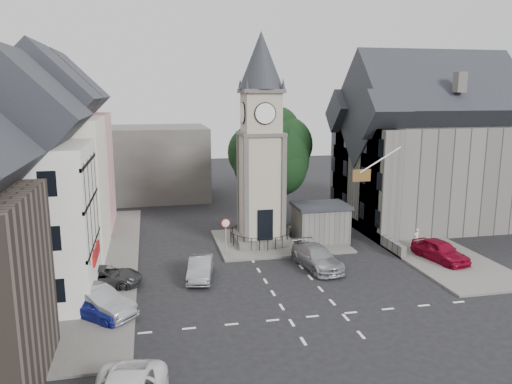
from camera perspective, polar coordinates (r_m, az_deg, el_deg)
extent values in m
plane|color=black|center=(32.65, 3.69, -9.93)|extent=(120.00, 120.00, 0.00)
cube|color=#595651|center=(37.37, -17.95, -7.57)|extent=(6.00, 30.00, 0.14)
cube|color=#595651|center=(44.07, 16.00, -4.58)|extent=(6.00, 26.00, 0.14)
cube|color=#595651|center=(40.29, 2.64, -5.62)|extent=(10.00, 8.00, 0.16)
cube|color=silver|center=(27.83, 6.86, -13.90)|extent=(20.00, 8.00, 0.01)
cube|color=#4C4944|center=(39.87, 0.55, -5.38)|extent=(4.20, 4.20, 0.70)
torus|color=black|center=(39.66, 0.55, -4.37)|extent=(4.86, 4.86, 0.06)
cube|color=#AAA089|center=(38.84, 0.56, 0.77)|extent=(3.00, 3.00, 8.00)
cube|color=black|center=(38.08, 1.03, -3.77)|extent=(1.20, 0.25, 2.40)
cube|color=#4C4944|center=(38.30, 0.57, 6.66)|extent=(3.30, 3.30, 0.25)
cube|color=#AAA089|center=(38.20, 0.58, 9.06)|extent=(2.70, 2.70, 3.20)
cylinder|color=white|center=(36.84, 1.06, 8.97)|extent=(1.50, 0.12, 1.50)
cube|color=#4C4944|center=(38.17, 0.58, 11.46)|extent=(3.10, 3.10, 0.30)
cone|color=black|center=(38.24, 0.59, 14.83)|extent=(3.40, 3.40, 4.20)
cube|color=#595652|center=(40.41, 7.38, -3.70)|extent=(4.00, 3.00, 2.80)
cube|color=black|center=(40.04, 7.43, -1.56)|extent=(4.30, 3.30, 0.25)
cylinder|color=black|center=(44.56, 1.65, -1.13)|extent=(0.70, 0.70, 4.40)
cylinder|color=black|center=(36.69, -3.49, -5.43)|extent=(0.10, 0.10, 2.50)
cone|color=#A50C0C|center=(36.25, -3.49, -3.59)|extent=(0.70, 0.06, 0.70)
cone|color=white|center=(36.23, -3.48, -3.60)|extent=(0.54, 0.04, 0.54)
cube|color=#BD8287|center=(46.29, -20.84, 2.13)|extent=(7.50, 7.00, 10.00)
cube|color=#F2E4CB|center=(38.51, -22.55, 0.26)|extent=(7.50, 7.00, 10.00)
cube|color=silver|center=(30.96, -25.05, -3.45)|extent=(7.50, 7.00, 9.00)
cube|color=#4C4944|center=(57.88, -15.63, 3.17)|extent=(20.00, 10.00, 8.00)
cube|color=#595652|center=(47.63, 18.86, 1.89)|extent=(14.00, 10.00, 9.00)
cube|color=#595652|center=(41.66, 13.98, 0.88)|extent=(1.60, 4.40, 9.00)
cube|color=#595652|center=(47.94, 10.33, 2.38)|extent=(1.60, 4.40, 9.00)
cube|color=#595652|center=(44.49, 11.63, -3.70)|extent=(0.40, 16.00, 0.90)
cylinder|color=white|center=(37.38, 14.03, 3.59)|extent=(3.17, 0.10, 1.89)
plane|color=#B21414|center=(36.95, 12.00, 1.87)|extent=(1.40, 0.00, 1.40)
imported|color=navy|center=(28.45, -17.78, -12.27)|extent=(4.13, 3.98, 1.39)
imported|color=gray|center=(28.75, -17.73, -11.85)|extent=(4.53, 4.44, 1.55)
imported|color=#2E2E30|center=(32.51, -17.06, -9.29)|extent=(4.95, 2.77, 1.31)
imported|color=gray|center=(32.70, -6.39, -8.66)|extent=(2.17, 4.36, 1.37)
imported|color=#93949A|center=(34.62, 6.95, -7.41)|extent=(2.83, 5.39, 1.49)
imported|color=maroon|center=(37.93, 20.30, -6.32)|extent=(2.70, 4.85, 1.56)
imported|color=beige|center=(40.60, 17.84, -5.03)|extent=(0.65, 0.54, 1.52)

